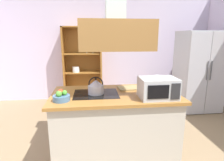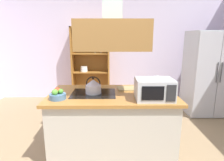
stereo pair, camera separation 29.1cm
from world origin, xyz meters
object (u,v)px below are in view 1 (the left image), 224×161
Objects in this scene: microwave at (158,88)px; wine_glass_on_counter at (157,79)px; refrigerator at (198,71)px; dish_cabinet at (83,69)px; kettle at (96,87)px; cutting_board at (130,88)px; fruit_bowl at (61,97)px.

microwave reaches higher than wine_glass_on_counter.
dish_cabinet is (-2.63, 0.92, -0.04)m from refrigerator.
kettle is 0.82m from microwave.
dish_cabinet is 9.24× the size of wine_glass_on_counter.
cutting_board is 0.43m from wine_glass_on_counter.
cutting_board is at bearing 119.13° from microwave.
wine_glass_on_counter is at bearing 72.07° from microwave.
microwave reaches higher than fruit_bowl.
fruit_bowl is (-0.94, -0.45, 0.04)m from cutting_board.
microwave is 0.46m from wine_glass_on_counter.
dish_cabinet is 2.65m from fruit_bowl.
fruit_bowl is (-1.35, -0.42, -0.10)m from wine_glass_on_counter.
refrigerator is at bearing -19.28° from dish_cabinet.
refrigerator is 3.87× the size of microwave.
fruit_bowl is at bearing -154.20° from cutting_board.
wine_glass_on_counter is 1.41m from fruit_bowl.
refrigerator is 8.63× the size of fruit_bowl.
refrigerator is at bearing 32.24° from kettle.
cutting_board is (-1.85, -1.27, 0.02)m from refrigerator.
refrigerator is 3.28m from fruit_bowl.
kettle is 0.94m from wine_glass_on_counter.
microwave is at bearing -68.49° from dish_cabinet.
dish_cabinet is 5.60× the size of cutting_board.
wine_glass_on_counter is at bearing -5.36° from cutting_board.
microwave is 1.21m from fruit_bowl.
dish_cabinet is 2.33m from cutting_board.
dish_cabinet is at bearing 160.72° from refrigerator.
wine_glass_on_counter is (-1.44, -1.31, 0.16)m from refrigerator.
cutting_board is 0.74× the size of microwave.
refrigerator is at bearing 42.17° from wine_glass_on_counter.
dish_cabinet is 2.53m from wine_glass_on_counter.
refrigerator is 8.64× the size of wine_glass_on_counter.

